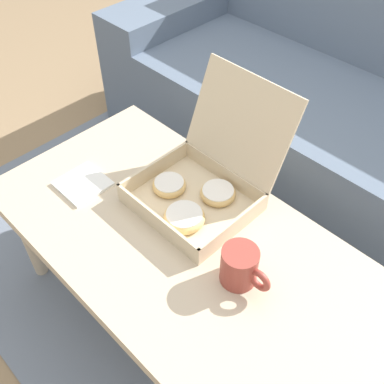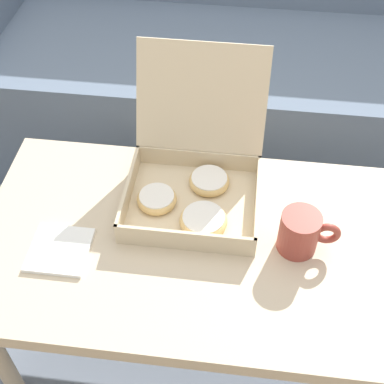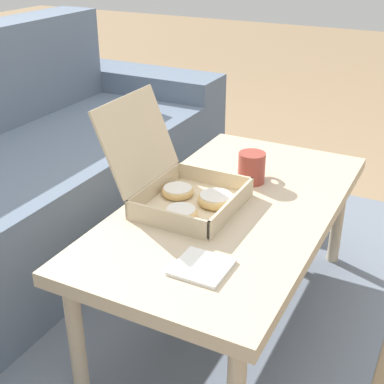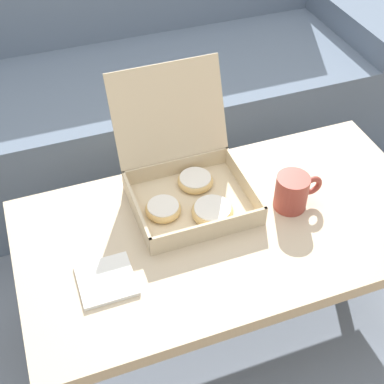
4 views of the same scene
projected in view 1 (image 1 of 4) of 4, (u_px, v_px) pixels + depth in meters
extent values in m
plane|color=#937756|center=(213.00, 295.00, 1.54)|extent=(12.00, 12.00, 0.00)
cube|color=slate|center=(268.00, 245.00, 1.68)|extent=(2.20, 1.85, 0.01)
cube|color=slate|center=(331.00, 160.00, 1.70)|extent=(1.60, 0.57, 0.44)
cube|color=slate|center=(181.00, 52.00, 2.16)|extent=(0.24, 0.77, 0.55)
cube|color=#C6B293|center=(183.00, 243.00, 1.18)|extent=(1.11, 0.58, 0.04)
cylinder|color=#C6B293|center=(29.00, 238.00, 1.47)|extent=(0.04, 0.04, 0.39)
cylinder|color=#C6B293|center=(137.00, 170.00, 1.69)|extent=(0.04, 0.04, 0.39)
cylinder|color=#C6B293|center=(374.00, 348.00, 1.20)|extent=(0.04, 0.04, 0.39)
cube|color=beige|center=(192.00, 204.00, 1.25)|extent=(0.32, 0.27, 0.01)
cube|color=beige|center=(156.00, 221.00, 1.16)|extent=(0.32, 0.01, 0.05)
cube|color=beige|center=(224.00, 173.00, 1.29)|extent=(0.32, 0.01, 0.05)
cube|color=beige|center=(155.00, 169.00, 1.30)|extent=(0.01, 0.27, 0.05)
cube|color=beige|center=(234.00, 227.00, 1.15)|extent=(0.01, 0.27, 0.05)
cube|color=beige|center=(240.00, 123.00, 1.21)|extent=(0.32, 0.11, 0.25)
torus|color=#E5BC75|center=(184.00, 218.00, 1.19)|extent=(0.11, 0.11, 0.03)
cylinder|color=white|center=(184.00, 215.00, 1.18)|extent=(0.10, 0.10, 0.01)
torus|color=#E5BC75|center=(169.00, 185.00, 1.27)|extent=(0.10, 0.10, 0.03)
cylinder|color=white|center=(169.00, 183.00, 1.27)|extent=(0.08, 0.08, 0.01)
torus|color=#E5BC75|center=(218.00, 193.00, 1.25)|extent=(0.10, 0.10, 0.03)
cylinder|color=white|center=(218.00, 191.00, 1.25)|extent=(0.09, 0.09, 0.01)
cylinder|color=#993D33|center=(239.00, 266.00, 1.05)|extent=(0.09, 0.09, 0.10)
torus|color=#993D33|center=(259.00, 280.00, 1.01)|extent=(0.06, 0.02, 0.06)
cube|color=white|center=(83.00, 184.00, 1.30)|extent=(0.13, 0.13, 0.01)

